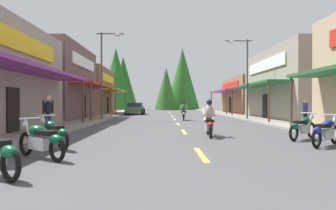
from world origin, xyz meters
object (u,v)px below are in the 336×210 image
Objects in this scene: motorcycle_parked_right_4 at (303,127)px; motorcycle_parked_left_2 at (53,133)px; parked_car_curbside at (135,109)px; streetlamp_right at (243,68)px; rider_cruising_lead at (209,121)px; rider_cruising_trailing at (184,112)px; motorcycle_parked_left_1 at (41,140)px; motorcycle_parked_right_3 at (326,131)px; pedestrian_browsing at (305,111)px; streetlamp_left at (106,64)px; pedestrian_by_shop at (48,111)px.

motorcycle_parked_left_2 is at bearing 153.01° from motorcycle_parked_right_4.
motorcycle_parked_left_2 is 0.38× the size of parked_car_curbside.
parked_car_curbside is (-9.77, 12.03, -3.54)m from streetlamp_right.
rider_cruising_lead is 11.73m from rider_cruising_trailing.
motorcycle_parked_left_1 and motorcycle_parked_left_2 have the same top height.
streetlamp_right is 6.02m from rider_cruising_trailing.
motorcycle_parked_right_3 is at bearing -162.39° from rider_cruising_trailing.
motorcycle_parked_right_4 is (-1.16, -13.03, -3.74)m from streetlamp_right.
motorcycle_parked_left_2 is at bearing -99.25° from pedestrian_browsing.
rider_cruising_lead is at bearing -175.23° from rider_cruising_trailing.
streetlamp_right reaches higher than motorcycle_parked_left_2.
streetlamp_right is 1.50× the size of parked_car_curbside.
rider_cruising_lead and rider_cruising_trailing have the same top height.
streetlamp_left is at bearing 83.42° from motorcycle_parked_right_3.
rider_cruising_lead reaches higher than motorcycle_parked_left_1.
streetlamp_right is 3.86× the size of motorcycle_parked_right_4.
streetlamp_left is 3.94× the size of pedestrian_by_shop.
motorcycle_parked_right_3 is (9.86, -14.45, -3.99)m from streetlamp_left.
streetlamp_left reaches higher than rider_cruising_lead.
streetlamp_right is at bearing 44.28° from motorcycle_parked_right_4.
pedestrian_by_shop is at bearing 86.45° from rider_cruising_lead.
streetlamp_left is at bearing -38.23° from motorcycle_parked_left_2.
pedestrian_by_shop is (-1.72, 4.28, 0.54)m from motorcycle_parked_left_2.
rider_cruising_trailing is at bearing 5.62° from rider_cruising_lead.
motorcycle_parked_right_4 is at bearing -95.08° from streetlamp_right.
rider_cruising_trailing is (-4.84, -0.16, -3.57)m from streetlamp_right.
streetlamp_right is 3.68× the size of pedestrian_by_shop.
motorcycle_parked_right_3 is 4.47m from rider_cruising_lead.
rider_cruising_lead is at bearing -98.69° from pedestrian_browsing.
streetlamp_left is at bearing 95.11° from rider_cruising_trailing.
pedestrian_browsing is 0.38× the size of parked_car_curbside.
motorcycle_parked_right_4 is 10.77m from pedestrian_by_shop.
pedestrian_browsing reaches higher than rider_cruising_trailing.
rider_cruising_trailing is (6.21, 0.17, -3.82)m from streetlamp_left.
pedestrian_browsing is (12.93, 2.74, -0.08)m from pedestrian_by_shop.
motorcycle_parked_right_4 is at bearing -52.10° from streetlamp_left.
motorcycle_parked_right_3 is 1.02× the size of motorcycle_parked_left_2.
motorcycle_parked_right_3 is (-1.19, -14.77, -3.74)m from streetlamp_right.
streetlamp_right is 15.90m from parked_car_curbside.
rider_cruising_trailing is at bearing -61.23° from motorcycle_parked_left_2.
rider_cruising_lead is at bearing -111.16° from streetlamp_right.
streetlamp_right reaches higher than motorcycle_parked_left_1.
rider_cruising_lead is (-3.41, 2.88, 0.17)m from motorcycle_parked_right_3.
motorcycle_parked_left_2 is (1.07, -14.85, -3.99)m from streetlamp_left.
motorcycle_parked_right_3 is 1.00× the size of motorcycle_parked_right_4.
parked_car_curbside is at bearing 68.32° from motorcycle_parked_right_4.
motorcycle_parked_right_4 is 0.39× the size of parked_car_curbside.
motorcycle_parked_right_3 is 0.79× the size of rider_cruising_trailing.
motorcycle_parked_left_1 is 13.99m from pedestrian_browsing.
rider_cruising_trailing reaches higher than motorcycle_parked_left_2.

